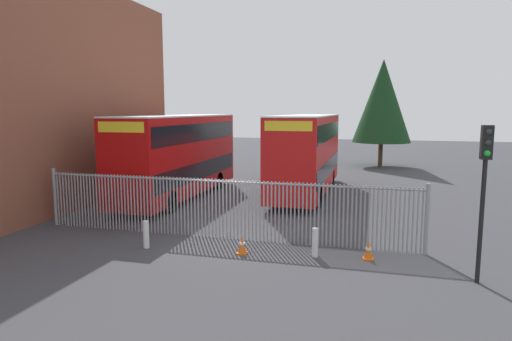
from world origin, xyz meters
The scene contains 11 objects.
ground_plane centered at (0.00, 8.00, 0.00)m, with size 100.00×100.00×0.00m, color #3D3D42.
depot_building_brick centered at (-11.26, 1.52, 5.37)m, with size 6.06×19.90×10.74m, color brown.
palisade_fence centered at (-0.29, 0.00, 1.18)m, with size 14.41×0.14×2.35m.
double_decker_bus_near_gate centered at (-4.95, 6.48, 2.42)m, with size 2.54×10.81×4.42m.
double_decker_bus_behind_fence_left centered at (1.43, 9.47, 2.42)m, with size 2.54×10.81×4.42m.
bollard_near_left centered at (-2.31, -1.80, 0.47)m, with size 0.20×0.20×0.95m, color silver.
bollard_center_front centered at (3.39, -1.19, 0.47)m, with size 0.20×0.20×0.95m, color silver.
traffic_cone_by_gate centered at (1.04, -1.52, 0.29)m, with size 0.34×0.34×0.59m.
traffic_cone_mid_forecourt centered at (5.06, -0.99, 0.29)m, with size 0.34×0.34×0.59m.
traffic_light_kerbside centered at (7.98, -2.19, 2.99)m, with size 0.28×0.33×4.30m.
tree_tall_back centered at (5.50, 23.35, 5.43)m, with size 4.76×4.76×8.83m.
Camera 1 is at (5.20, -14.95, 4.69)m, focal length 31.03 mm.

